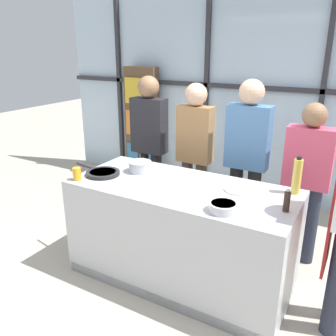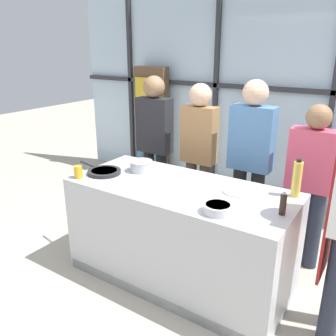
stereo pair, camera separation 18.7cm
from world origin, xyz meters
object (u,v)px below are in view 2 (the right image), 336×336
at_px(saucepan, 141,165).
at_px(juice_glass_near, 78,172).
at_px(spectator_far_left, 155,140).
at_px(spectator_center_left, 199,149).
at_px(white_plate, 238,191).
at_px(oil_bottle, 297,179).
at_px(frying_pan, 104,171).
at_px(spectator_center_right, 250,156).
at_px(pepper_grinder, 283,204).
at_px(mixing_bowl, 218,208).
at_px(spectator_far_right, 310,179).

relative_size(saucepan, juice_glass_near, 3.15).
height_order(spectator_far_left, juice_glass_near, spectator_far_left).
height_order(spectator_center_left, white_plate, spectator_center_left).
relative_size(white_plate, oil_bottle, 0.80).
relative_size(spectator_far_left, frying_pan, 3.14).
xyz_separation_m(spectator_far_left, spectator_center_right, (1.18, -0.00, 0.00)).
height_order(pepper_grinder, juice_glass_near, pepper_grinder).
relative_size(spectator_far_left, mixing_bowl, 7.99).
height_order(spectator_far_right, saucepan, spectator_far_right).
relative_size(spectator_center_right, white_plate, 7.01).
bearing_deg(oil_bottle, spectator_center_left, 155.36).
xyz_separation_m(spectator_far_right, mixing_bowl, (-0.39, -1.15, 0.06)).
relative_size(spectator_far_right, frying_pan, 2.85).
bearing_deg(spectator_far_right, pepper_grinder, 90.51).
bearing_deg(mixing_bowl, spectator_far_left, 140.15).
distance_m(spectator_center_right, saucepan, 1.10).
distance_m(frying_pan, oil_bottle, 1.72).
xyz_separation_m(spectator_center_left, frying_pan, (-0.48, -0.99, -0.05)).
bearing_deg(spectator_far_right, mixing_bowl, 71.24).
height_order(spectator_center_right, white_plate, spectator_center_right).
bearing_deg(oil_bottle, frying_pan, -164.91).
xyz_separation_m(frying_pan, mixing_bowl, (1.27, -0.16, 0.02)).
bearing_deg(spectator_far_left, saucepan, 116.37).
bearing_deg(spectator_center_left, white_plate, 136.85).
bearing_deg(pepper_grinder, white_plate, 153.90).
bearing_deg(white_plate, mixing_bowl, -86.20).
distance_m(spectator_center_right, oil_bottle, 0.80).
bearing_deg(spectator_far_right, white_plate, 59.46).
height_order(spectator_center_left, oil_bottle, spectator_center_left).
distance_m(spectator_far_left, frying_pan, 1.00).
bearing_deg(saucepan, white_plate, 1.46).
distance_m(spectator_far_right, frying_pan, 1.93).
relative_size(frying_pan, mixing_bowl, 2.55).
xyz_separation_m(spectator_center_right, white_plate, (0.17, -0.71, -0.09)).
bearing_deg(spectator_center_left, frying_pan, 64.03).
bearing_deg(juice_glass_near, frying_pan, 63.92).
xyz_separation_m(spectator_center_right, mixing_bowl, (0.20, -1.15, -0.06)).
bearing_deg(spectator_far_left, spectator_center_right, -180.00).
bearing_deg(spectator_far_left, pepper_grinder, 152.59).
bearing_deg(spectator_far_left, white_plate, 152.18).
xyz_separation_m(white_plate, oil_bottle, (0.42, 0.17, 0.14)).
relative_size(spectator_center_left, juice_glass_near, 14.82).
height_order(spectator_center_right, frying_pan, spectator_center_right).
relative_size(spectator_center_left, pepper_grinder, 9.52).
distance_m(spectator_center_right, pepper_grinder, 1.10).
bearing_deg(frying_pan, white_plate, 12.53).
height_order(spectator_far_left, saucepan, spectator_far_left).
bearing_deg(white_plate, frying_pan, -167.47).
bearing_deg(spectator_far_right, frying_pan, 30.74).
distance_m(spectator_center_left, spectator_far_right, 1.18).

